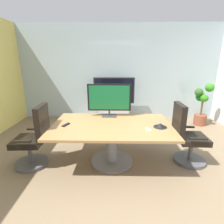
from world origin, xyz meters
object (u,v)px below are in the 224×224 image
object	(u,v)px
conference_table	(112,133)
remote_control	(66,125)
office_chair_left	(34,141)
potted_plant	(202,104)
tv_monitor	(109,98)
wall_display_unit	(114,106)
conference_phone	(160,125)
office_chair_right	(187,139)

from	to	relation	value
conference_table	remote_control	size ratio (longest dim) A/B	12.03
office_chair_left	potted_plant	world-z (taller)	potted_plant
tv_monitor	wall_display_unit	bearing A→B (deg)	87.56
wall_display_unit	remote_control	bearing A→B (deg)	-108.71
conference_phone	conference_table	bearing A→B (deg)	172.03
conference_table	remote_control	bearing A→B (deg)	-176.10
conference_table	tv_monitor	bearing A→B (deg)	96.92
tv_monitor	conference_phone	world-z (taller)	tv_monitor
remote_control	potted_plant	bearing A→B (deg)	54.68
conference_table	conference_phone	distance (m)	0.84
office_chair_right	tv_monitor	xyz separation A→B (m)	(-1.39, 0.44, 0.63)
office_chair_left	remote_control	world-z (taller)	office_chair_left
conference_table	wall_display_unit	xyz separation A→B (m)	(0.02, 2.32, -0.12)
office_chair_right	conference_phone	xyz separation A→B (m)	(-0.52, -0.14, 0.30)
office_chair_right	conference_phone	world-z (taller)	office_chair_right
office_chair_left	office_chair_right	xyz separation A→B (m)	(2.66, 0.15, 0.00)
office_chair_left	conference_phone	distance (m)	2.16
conference_phone	wall_display_unit	bearing A→B (deg)	107.88
office_chair_right	conference_phone	bearing A→B (deg)	106.38
wall_display_unit	conference_phone	xyz separation A→B (m)	(0.79, -2.43, 0.32)
office_chair_left	office_chair_right	size ratio (longest dim) A/B	1.00
wall_display_unit	potted_plant	xyz separation A→B (m)	(2.47, -0.34, 0.15)
conference_table	tv_monitor	distance (m)	0.71
office_chair_left	remote_control	size ratio (longest dim) A/B	6.41
office_chair_right	potted_plant	size ratio (longest dim) A/B	0.92
office_chair_left	wall_display_unit	bearing A→B (deg)	148.26
office_chair_left	remote_control	xyz separation A→B (m)	(0.55, 0.07, 0.28)
tv_monitor	remote_control	xyz separation A→B (m)	(-0.73, -0.52, -0.35)
conference_table	remote_control	xyz separation A→B (m)	(-0.78, -0.05, 0.18)
remote_control	conference_phone	bearing A→B (deg)	20.70
tv_monitor	potted_plant	bearing A→B (deg)	30.64
conference_table	wall_display_unit	size ratio (longest dim) A/B	1.56
office_chair_right	potted_plant	distance (m)	2.28
conference_table	wall_display_unit	world-z (taller)	wall_display_unit
conference_table	potted_plant	bearing A→B (deg)	38.46
tv_monitor	wall_display_unit	xyz separation A→B (m)	(0.08, 1.85, -0.64)
conference_table	wall_display_unit	bearing A→B (deg)	89.46
office_chair_left	potted_plant	xyz separation A→B (m)	(3.83, 2.11, 0.14)
wall_display_unit	potted_plant	bearing A→B (deg)	-7.84
conference_table	office_chair_left	bearing A→B (deg)	-174.67
wall_display_unit	conference_phone	world-z (taller)	wall_display_unit
conference_table	office_chair_left	size ratio (longest dim) A/B	1.88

